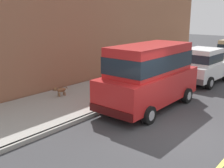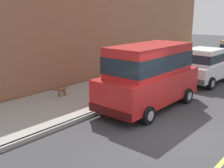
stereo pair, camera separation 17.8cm
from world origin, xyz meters
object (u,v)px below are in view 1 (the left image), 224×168
Objects in this scene: fire_hydrant at (132,85)px; car_white_hatchback at (203,65)px; car_red_van at (150,73)px; dog_brown at (60,90)px.

car_white_hatchback is at bearing 71.13° from fire_hydrant.
car_white_hatchback is (0.05, 5.27, -0.42)m from car_red_van.
car_red_van is 1.92m from fire_hydrant.
car_red_van reaches higher than car_white_hatchback.
dog_brown is 1.04× the size of fire_hydrant.
car_white_hatchback reaches higher than dog_brown.
dog_brown is at bearing -129.33° from fire_hydrant.
car_white_hatchback is 5.11× the size of dog_brown.
fire_hydrant is at bearing 50.67° from dog_brown.
car_red_van reaches higher than fire_hydrant.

